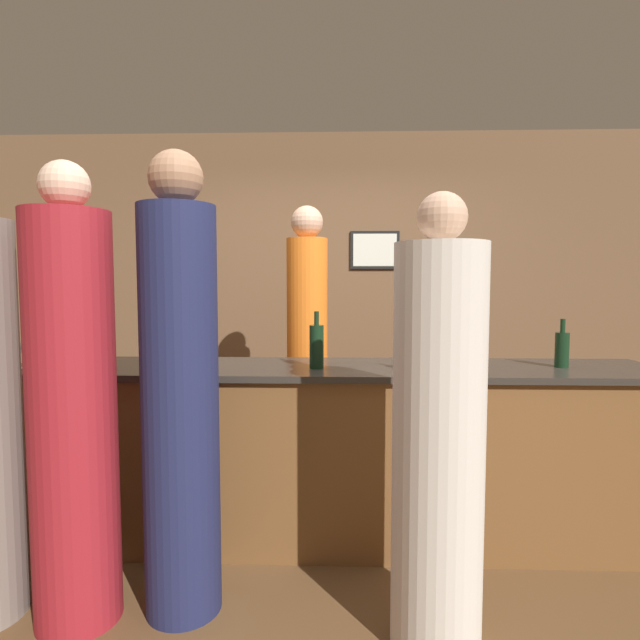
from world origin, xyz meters
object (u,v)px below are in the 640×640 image
Objects in this scene: bartender at (307,354)px; wine_bottle_1 at (317,346)px; wine_bottle_0 at (562,349)px; guest_1 at (438,440)px; guest_2 at (180,399)px; wine_bottle_2 at (426,352)px; guest_3 at (73,412)px.

bartender reaches higher than wine_bottle_1.
wine_bottle_0 is at bearing 153.00° from bartender.
guest_1 is 0.89× the size of guest_2.
bartender is at bearing 125.30° from wine_bottle_2.
bartender is at bearing 153.00° from wine_bottle_0.
guest_1 is 0.95m from wine_bottle_1.
bartender is 1.71m from guest_3.
guest_2 is at bearing -161.45° from wine_bottle_0.
wine_bottle_0 is at bearing 44.36° from guest_1.
bartender is at bearing 111.29° from guest_1.
bartender is 0.83m from wine_bottle_1.
wine_bottle_1 is at bearing 45.15° from guest_2.
bartender is 1.11× the size of guest_1.
guest_2 reaches higher than wine_bottle_1.
wine_bottle_2 is at bearing 125.30° from bartender.
wine_bottle_0 is 0.97× the size of wine_bottle_2.
wine_bottle_1 reaches higher than wine_bottle_0.
guest_2 is 1.22m from wine_bottle_2.
guest_3 reaches higher than guest_1.
guest_1 is at bearing -55.85° from wine_bottle_1.
bartender is 1.67m from guest_1.
guest_2 is at bearing -158.71° from wine_bottle_2.
wine_bottle_2 is (0.56, -0.13, -0.02)m from wine_bottle_1.
guest_1 is 6.72× the size of wine_bottle_0.
wine_bottle_2 is at bearing 84.73° from guest_1.
wine_bottle_2 reaches higher than wine_bottle_0.
bartender reaches higher than wine_bottle_0.
guest_2 is at bearing 71.12° from bartender.
guest_3 is at bearing 58.26° from bartender.
wine_bottle_0 is at bearing 14.42° from wine_bottle_2.
wine_bottle_2 is at bearing -12.99° from wine_bottle_1.
bartender is 1.45m from guest_2.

